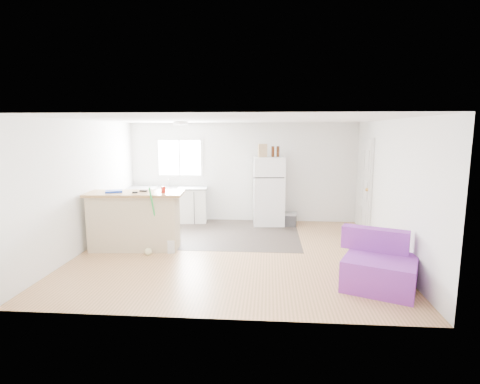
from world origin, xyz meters
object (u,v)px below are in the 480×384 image
at_px(kitchen_cabinets, 168,204).
at_px(cleaner_jug, 171,246).
at_px(purple_seat, 379,267).
at_px(blue_tray, 114,191).
at_px(bottle_left, 273,152).
at_px(cardboard_box, 263,150).
at_px(peninsula, 135,220).
at_px(mop, 150,242).
at_px(bottle_right, 278,151).
at_px(cooler, 288,219).
at_px(refrigerator, 269,191).
at_px(red_cup, 163,189).

distance_m(kitchen_cabinets, cleaner_jug, 2.47).
xyz_separation_m(purple_seat, blue_tray, (-4.43, 1.39, 0.82)).
xyz_separation_m(kitchen_cabinets, blue_tray, (-0.41, -2.19, 0.67)).
xyz_separation_m(purple_seat, bottle_left, (-1.49, 3.47, 1.45)).
bearing_deg(bottle_left, blue_tray, -144.74).
bearing_deg(cardboard_box, peninsula, -139.04).
distance_m(cleaner_jug, mop, 0.38).
height_order(kitchen_cabinets, cleaner_jug, kitchen_cabinets).
xyz_separation_m(kitchen_cabinets, peninsula, (-0.05, -2.15, 0.11)).
height_order(cleaner_jug, blue_tray, blue_tray).
bearing_deg(bottle_right, blue_tray, -145.05).
bearing_deg(cleaner_jug, bottle_left, 40.63).
height_order(purple_seat, cardboard_box, cardboard_box).
relative_size(cleaner_jug, cardboard_box, 0.96).
bearing_deg(peninsula, kitchen_cabinets, 84.15).
relative_size(peninsula, cleaner_jug, 6.30).
distance_m(cooler, cardboard_box, 1.71).
height_order(cardboard_box, bottle_left, cardboard_box).
relative_size(kitchen_cabinets, cardboard_box, 6.53).
relative_size(blue_tray, cardboard_box, 1.00).
bearing_deg(blue_tray, cleaner_jug, -8.53).
xyz_separation_m(kitchen_cabinets, refrigerator, (2.44, -0.05, 0.37)).
bearing_deg(bottle_left, peninsula, -141.64).
relative_size(peninsula, purple_seat, 1.48).
relative_size(cooler, cardboard_box, 1.50).
xyz_separation_m(mop, cardboard_box, (1.96, 2.34, 1.53)).
bearing_deg(bottle_right, red_cup, -135.29).
relative_size(cooler, bottle_right, 1.80).
bearing_deg(bottle_right, peninsula, -142.09).
distance_m(red_cup, bottle_right, 3.06).
bearing_deg(cooler, blue_tray, -141.37).
relative_size(mop, red_cup, 10.35).
relative_size(peninsula, cardboard_box, 6.02).
distance_m(peninsula, mop, 0.58).
bearing_deg(cleaner_jug, refrigerator, 42.64).
bearing_deg(blue_tray, peninsula, 5.67).
distance_m(refrigerator, mop, 3.25).
relative_size(kitchen_cabinets, blue_tray, 6.53).
xyz_separation_m(refrigerator, bottle_right, (0.20, 0.00, 0.93)).
bearing_deg(refrigerator, bottle_left, -37.33).
xyz_separation_m(peninsula, mop, (0.38, -0.30, -0.32)).
height_order(peninsula, blue_tray, blue_tray).
xyz_separation_m(red_cup, bottle_right, (2.13, 2.11, 0.59)).
bearing_deg(bottle_right, bottle_left, -153.47).
bearing_deg(cleaner_jug, mop, -173.49).
distance_m(kitchen_cabinets, bottle_right, 2.95).
height_order(purple_seat, bottle_left, bottle_left).
bearing_deg(purple_seat, cooler, 131.70).
bearing_deg(purple_seat, cleaner_jug, -176.84).
xyz_separation_m(kitchen_cabinets, bottle_right, (2.64, -0.05, 1.30)).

